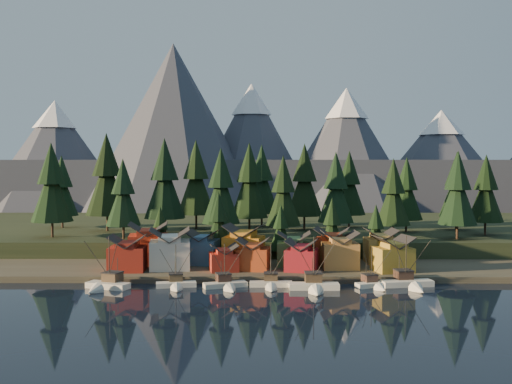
{
  "coord_description": "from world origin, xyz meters",
  "views": [
    {
      "loc": [
        -0.99,
        -115.13,
        27.11
      ],
      "look_at": [
        -1.72,
        30.0,
        20.41
      ],
      "focal_mm": 40.0,
      "sensor_mm": 36.0,
      "label": 1
    }
  ],
  "objects_px": {
    "boat_0": "(105,278)",
    "house_front_0": "(127,252)",
    "boat_2": "(227,279)",
    "house_back_1": "(202,246)",
    "boat_1": "(176,279)",
    "boat_5": "(374,279)",
    "house_front_1": "(170,248)",
    "boat_3": "(271,279)",
    "boat_4": "(315,279)",
    "house_back_0": "(148,242)",
    "boat_6": "(410,277)"
  },
  "relations": [
    {
      "from": "boat_2",
      "to": "boat_5",
      "type": "relative_size",
      "value": 1.06
    },
    {
      "from": "boat_1",
      "to": "boat_2",
      "type": "height_order",
      "value": "boat_2"
    },
    {
      "from": "house_front_1",
      "to": "house_back_1",
      "type": "relative_size",
      "value": 1.2
    },
    {
      "from": "boat_1",
      "to": "boat_4",
      "type": "xyz_separation_m",
      "value": [
        30.51,
        -2.4,
        0.41
      ]
    },
    {
      "from": "boat_4",
      "to": "boat_1",
      "type": "bearing_deg",
      "value": 175.62
    },
    {
      "from": "boat_0",
      "to": "house_back_1",
      "type": "height_order",
      "value": "boat_0"
    },
    {
      "from": "boat_4",
      "to": "boat_5",
      "type": "xyz_separation_m",
      "value": [
        13.53,
        2.61,
        -0.37
      ]
    },
    {
      "from": "boat_0",
      "to": "boat_2",
      "type": "xyz_separation_m",
      "value": [
        26.65,
        1.22,
        -0.54
      ]
    },
    {
      "from": "boat_2",
      "to": "boat_4",
      "type": "height_order",
      "value": "boat_4"
    },
    {
      "from": "boat_5",
      "to": "boat_6",
      "type": "xyz_separation_m",
      "value": [
        7.94,
        0.49,
        0.26
      ]
    },
    {
      "from": "boat_0",
      "to": "boat_2",
      "type": "bearing_deg",
      "value": 22.82
    },
    {
      "from": "boat_6",
      "to": "house_front_1",
      "type": "bearing_deg",
      "value": 156.63
    },
    {
      "from": "boat_4",
      "to": "house_back_0",
      "type": "distance_m",
      "value": 48.13
    },
    {
      "from": "boat_5",
      "to": "house_front_1",
      "type": "relative_size",
      "value": 0.93
    },
    {
      "from": "boat_4",
      "to": "house_back_0",
      "type": "xyz_separation_m",
      "value": [
        -41.0,
        24.78,
        4.71
      ]
    },
    {
      "from": "boat_4",
      "to": "house_front_1",
      "type": "height_order",
      "value": "house_front_1"
    },
    {
      "from": "boat_4",
      "to": "house_back_1",
      "type": "bearing_deg",
      "value": 137.68
    },
    {
      "from": "boat_6",
      "to": "boat_3",
      "type": "bearing_deg",
      "value": 171.31
    },
    {
      "from": "boat_1",
      "to": "house_back_1",
      "type": "distance_m",
      "value": 22.82
    },
    {
      "from": "boat_0",
      "to": "boat_1",
      "type": "distance_m",
      "value": 15.53
    },
    {
      "from": "boat_3",
      "to": "house_back_0",
      "type": "height_order",
      "value": "house_back_0"
    },
    {
      "from": "house_back_0",
      "to": "house_back_1",
      "type": "distance_m",
      "value": 14.2
    },
    {
      "from": "boat_2",
      "to": "boat_4",
      "type": "xyz_separation_m",
      "value": [
        19.3,
        -2.03,
        0.43
      ]
    },
    {
      "from": "boat_1",
      "to": "boat_4",
      "type": "height_order",
      "value": "boat_4"
    },
    {
      "from": "boat_1",
      "to": "boat_5",
      "type": "relative_size",
      "value": 1.04
    },
    {
      "from": "boat_5",
      "to": "boat_0",
      "type": "bearing_deg",
      "value": 164.23
    },
    {
      "from": "boat_0",
      "to": "house_front_1",
      "type": "xyz_separation_m",
      "value": [
        11.72,
        16.59,
        4.27
      ]
    },
    {
      "from": "boat_3",
      "to": "boat_4",
      "type": "height_order",
      "value": "boat_4"
    },
    {
      "from": "boat_2",
      "to": "house_front_1",
      "type": "xyz_separation_m",
      "value": [
        -14.93,
        15.36,
        4.81
      ]
    },
    {
      "from": "boat_0",
      "to": "house_front_0",
      "type": "bearing_deg",
      "value": 102.98
    },
    {
      "from": "boat_0",
      "to": "boat_4",
      "type": "height_order",
      "value": "boat_4"
    },
    {
      "from": "house_front_1",
      "to": "house_back_1",
      "type": "xyz_separation_m",
      "value": [
        7.39,
        7.16,
        -0.7
      ]
    },
    {
      "from": "boat_4",
      "to": "boat_6",
      "type": "height_order",
      "value": "boat_4"
    },
    {
      "from": "boat_4",
      "to": "boat_6",
      "type": "bearing_deg",
      "value": 8.32
    },
    {
      "from": "boat_4",
      "to": "boat_3",
      "type": "bearing_deg",
      "value": 162.79
    },
    {
      "from": "boat_0",
      "to": "boat_3",
      "type": "bearing_deg",
      "value": 23.54
    },
    {
      "from": "boat_2",
      "to": "house_back_1",
      "type": "relative_size",
      "value": 1.19
    },
    {
      "from": "boat_1",
      "to": "boat_5",
      "type": "height_order",
      "value": "boat_1"
    },
    {
      "from": "boat_3",
      "to": "house_front_1",
      "type": "bearing_deg",
      "value": 149.69
    },
    {
      "from": "boat_0",
      "to": "boat_2",
      "type": "relative_size",
      "value": 1.17
    },
    {
      "from": "boat_6",
      "to": "house_back_1",
      "type": "bearing_deg",
      "value": 147.08
    },
    {
      "from": "house_front_0",
      "to": "house_back_1",
      "type": "distance_m",
      "value": 19.89
    },
    {
      "from": "boat_3",
      "to": "boat_5",
      "type": "height_order",
      "value": "boat_3"
    },
    {
      "from": "boat_3",
      "to": "house_front_1",
      "type": "xyz_separation_m",
      "value": [
        -24.8,
        14.45,
        4.85
      ]
    },
    {
      "from": "boat_2",
      "to": "house_back_0",
      "type": "bearing_deg",
      "value": 115.79
    },
    {
      "from": "boat_1",
      "to": "boat_3",
      "type": "xyz_separation_m",
      "value": [
        21.08,
        0.54,
        -0.07
      ]
    },
    {
      "from": "house_back_0",
      "to": "house_back_1",
      "type": "bearing_deg",
      "value": -8.76
    },
    {
      "from": "house_front_1",
      "to": "house_back_0",
      "type": "relative_size",
      "value": 0.99
    },
    {
      "from": "boat_0",
      "to": "boat_1",
      "type": "height_order",
      "value": "boat_0"
    },
    {
      "from": "boat_4",
      "to": "house_back_1",
      "type": "height_order",
      "value": "boat_4"
    }
  ]
}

